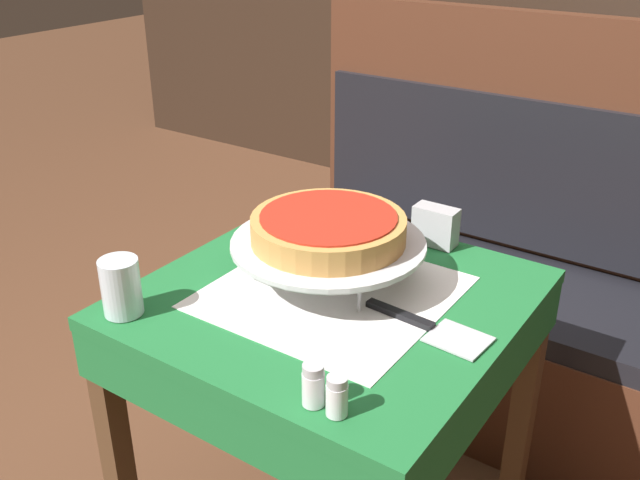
# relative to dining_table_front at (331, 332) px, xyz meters

# --- Properties ---
(dining_table_front) EXTENTS (0.73, 0.73, 0.74)m
(dining_table_front) POSITION_rel_dining_table_front_xyz_m (0.00, 0.00, 0.00)
(dining_table_front) COLOR #1E6B33
(dining_table_front) RESTS_ON ground_plane
(dining_table_rear) EXTENTS (0.83, 0.83, 0.73)m
(dining_table_rear) POSITION_rel_dining_table_front_xyz_m (0.16, 1.79, -0.01)
(dining_table_rear) COLOR #194799
(dining_table_rear) RESTS_ON ground_plane
(booth_bench) EXTENTS (1.64, 0.51, 1.18)m
(booth_bench) POSITION_rel_dining_table_front_xyz_m (0.19, 0.79, -0.30)
(booth_bench) COLOR #4C2819
(booth_bench) RESTS_ON ground_plane
(pizza_pan_stand) EXTENTS (0.40, 0.40, 0.09)m
(pizza_pan_stand) POSITION_rel_dining_table_front_xyz_m (-0.03, 0.04, 0.18)
(pizza_pan_stand) COLOR #ADADB2
(pizza_pan_stand) RESTS_ON dining_table_front
(deep_dish_pizza) EXTENTS (0.32, 0.32, 0.06)m
(deep_dish_pizza) POSITION_rel_dining_table_front_xyz_m (-0.03, 0.04, 0.22)
(deep_dish_pizza) COLOR #C68E47
(deep_dish_pizza) RESTS_ON pizza_pan_stand
(pizza_server) EXTENTS (0.26, 0.10, 0.01)m
(pizza_server) POSITION_rel_dining_table_front_xyz_m (0.23, -0.01, 0.10)
(pizza_server) COLOR #BCBCC1
(pizza_server) RESTS_ON dining_table_front
(water_glass_near) EXTENTS (0.08, 0.08, 0.11)m
(water_glass_near) POSITION_rel_dining_table_front_xyz_m (-0.29, -0.29, 0.15)
(water_glass_near) COLOR silver
(water_glass_near) RESTS_ON dining_table_front
(salt_shaker) EXTENTS (0.04, 0.04, 0.07)m
(salt_shaker) POSITION_rel_dining_table_front_xyz_m (0.17, -0.31, 0.13)
(salt_shaker) COLOR silver
(salt_shaker) RESTS_ON dining_table_front
(pepper_shaker) EXTENTS (0.04, 0.04, 0.07)m
(pepper_shaker) POSITION_rel_dining_table_front_xyz_m (0.22, -0.31, 0.13)
(pepper_shaker) COLOR silver
(pepper_shaker) RESTS_ON dining_table_front
(napkin_holder) EXTENTS (0.10, 0.05, 0.09)m
(napkin_holder) POSITION_rel_dining_table_front_xyz_m (0.07, 0.32, 0.14)
(napkin_holder) COLOR #B2B2B7
(napkin_holder) RESTS_ON dining_table_front
(condiment_caddy) EXTENTS (0.13, 0.13, 0.16)m
(condiment_caddy) POSITION_rel_dining_table_front_xyz_m (0.11, 1.84, 0.13)
(condiment_caddy) COLOR black
(condiment_caddy) RESTS_ON dining_table_rear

